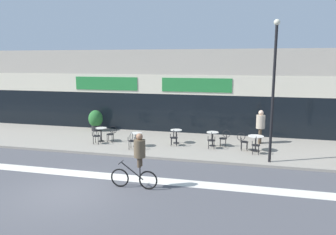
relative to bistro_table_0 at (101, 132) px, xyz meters
name	(u,v)px	position (x,y,z in m)	size (l,w,h in m)	color
ground_plane	(68,192)	(1.85, -6.68, -0.66)	(120.00, 120.00, 0.00)	#4C4C51
sidewalk_slab	(136,142)	(1.85, 0.57, -0.60)	(40.00, 5.50, 0.12)	gray
storefront_facade	(158,89)	(1.85, 5.28, 1.96)	(40.00, 4.06, 5.27)	#B2A899
bike_lane_stripe	(92,175)	(1.85, -4.82, -0.66)	(36.00, 0.70, 0.01)	silver
bistro_table_0	(101,132)	(0.00, 0.00, 0.00)	(0.63, 0.63, 0.77)	black
bistro_table_1	(136,137)	(2.27, -0.59, -0.03)	(0.61, 0.61, 0.73)	black
bistro_table_2	(176,134)	(4.18, 0.60, -0.01)	(0.62, 0.62, 0.75)	black
bistro_table_3	(213,136)	(6.17, 0.50, -0.01)	(0.63, 0.63, 0.75)	black
bistro_table_4	(256,140)	(8.36, 0.04, 0.01)	(0.78, 0.78, 0.77)	black
cafe_chair_0_near	(96,135)	(0.00, -0.63, -0.02)	(0.42, 0.58, 0.90)	black
cafe_chair_0_side	(111,133)	(0.62, 0.01, -0.02)	(0.60, 0.45, 0.90)	black
cafe_chair_1_near	(132,140)	(2.27, -1.21, -0.02)	(0.40, 0.57, 0.90)	black
cafe_chair_2_near	(174,137)	(4.18, -0.03, -0.02)	(0.45, 0.60, 0.90)	black
cafe_chair_3_near	(211,139)	(6.17, -0.12, -0.02)	(0.44, 0.59, 0.90)	black
cafe_chair_3_side	(225,137)	(6.79, 0.51, -0.02)	(0.58, 0.41, 0.90)	black
cafe_chair_4_near	(256,144)	(8.36, -0.59, -0.02)	(0.40, 0.58, 0.90)	black
cafe_chair_4_side	(243,140)	(7.74, 0.03, -0.02)	(0.60, 0.45, 0.90)	black
planter_pot	(96,120)	(-1.56, 2.51, 0.17)	(0.91, 0.91, 1.33)	#232326
lamp_post	(274,83)	(8.95, -1.67, 2.96)	(0.26, 0.26, 6.17)	black
cyclist_0	(138,158)	(4.16, -5.73, 0.50)	(1.78, 0.48, 2.06)	black
pedestrian_near_end	(261,124)	(8.62, 1.68, 0.55)	(0.52, 0.52, 1.83)	#4C3D2D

